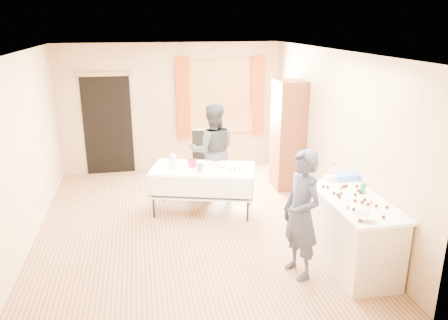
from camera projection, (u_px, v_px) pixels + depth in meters
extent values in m
cube|color=#9E7047|center=(190.00, 225.00, 6.75)|extent=(4.50, 5.50, 0.02)
cube|color=white|center=(185.00, 51.00, 5.95)|extent=(4.50, 5.50, 0.02)
cube|color=tan|center=(172.00, 108.00, 8.93)|extent=(4.50, 0.02, 2.60)
cube|color=tan|center=(224.00, 227.00, 3.77)|extent=(4.50, 0.02, 2.60)
cube|color=tan|center=(22.00, 152.00, 5.94)|extent=(0.02, 5.50, 2.60)
cube|color=tan|center=(333.00, 136.00, 6.77)|extent=(0.02, 5.50, 2.60)
cube|color=olive|center=(220.00, 97.00, 9.02)|extent=(1.32, 0.06, 1.52)
cube|color=white|center=(221.00, 97.00, 9.00)|extent=(1.20, 0.02, 1.40)
cube|color=#873612|center=(183.00, 99.00, 8.83)|extent=(0.28, 0.06, 1.65)
cube|color=#873612|center=(258.00, 96.00, 9.11)|extent=(0.28, 0.06, 1.65)
cube|color=black|center=(108.00, 125.00, 8.76)|extent=(0.95, 0.04, 2.00)
cube|color=olive|center=(104.00, 74.00, 8.42)|extent=(1.05, 0.06, 0.08)
cube|color=brown|center=(288.00, 135.00, 8.01)|extent=(0.50, 0.60, 2.00)
cube|color=beige|center=(352.00, 234.00, 5.51)|extent=(0.65, 1.43, 0.86)
cube|color=white|center=(356.00, 201.00, 5.37)|extent=(0.71, 1.49, 0.04)
cube|color=white|center=(203.00, 169.00, 7.02)|extent=(1.78, 1.24, 0.04)
cube|color=black|center=(204.00, 164.00, 8.08)|extent=(0.52, 0.52, 0.06)
cube|color=black|center=(204.00, 146.00, 8.18)|extent=(0.44, 0.13, 0.63)
imported|color=#262B41|center=(301.00, 215.00, 5.20)|extent=(0.79, 0.70, 1.60)
imported|color=black|center=(213.00, 151.00, 7.60)|extent=(0.93, 0.78, 1.68)
cylinder|color=#0F8132|center=(363.00, 189.00, 5.53)|extent=(0.08, 0.08, 0.12)
imported|color=white|center=(365.00, 217.00, 4.81)|extent=(0.36, 0.36, 0.05)
cube|color=white|center=(330.00, 179.00, 5.95)|extent=(0.17, 0.13, 0.08)
cube|color=#2E7BF1|center=(346.00, 177.00, 6.02)|extent=(0.30, 0.21, 0.08)
cylinder|color=silver|center=(173.00, 162.00, 6.94)|extent=(0.12, 0.12, 0.22)
imported|color=red|center=(192.00, 163.00, 7.05)|extent=(0.20, 0.20, 0.12)
imported|color=red|center=(200.00, 168.00, 6.84)|extent=(0.22, 0.22, 0.11)
imported|color=white|center=(221.00, 165.00, 7.06)|extent=(0.19, 0.19, 0.05)
cube|color=white|center=(235.00, 171.00, 6.84)|extent=(0.34, 0.32, 0.02)
imported|color=white|center=(171.00, 158.00, 7.23)|extent=(0.12, 0.12, 0.16)
sphere|color=#3F2314|center=(363.00, 190.00, 5.59)|extent=(0.04, 0.04, 0.04)
sphere|color=black|center=(354.00, 209.00, 5.03)|extent=(0.04, 0.04, 0.04)
sphere|color=black|center=(343.00, 186.00, 5.72)|extent=(0.04, 0.04, 0.04)
sphere|color=black|center=(362.00, 202.00, 5.22)|extent=(0.04, 0.04, 0.04)
sphere|color=black|center=(355.00, 201.00, 5.27)|extent=(0.04, 0.04, 0.04)
sphere|color=black|center=(376.00, 206.00, 5.12)|extent=(0.04, 0.04, 0.04)
sphere|color=#3F2314|center=(371.00, 202.00, 5.23)|extent=(0.04, 0.04, 0.04)
sphere|color=black|center=(339.00, 197.00, 5.38)|extent=(0.04, 0.04, 0.04)
sphere|color=black|center=(383.00, 217.00, 4.83)|extent=(0.04, 0.04, 0.04)
sphere|color=black|center=(357.00, 186.00, 5.73)|extent=(0.04, 0.04, 0.04)
sphere|color=black|center=(355.00, 195.00, 5.45)|extent=(0.04, 0.04, 0.04)
sphere|color=black|center=(364.00, 191.00, 5.56)|extent=(0.04, 0.04, 0.04)
sphere|color=#3F2314|center=(341.00, 188.00, 5.67)|extent=(0.04, 0.04, 0.04)
sphere|color=black|center=(324.00, 186.00, 5.72)|extent=(0.04, 0.04, 0.04)
sphere|color=black|center=(365.00, 200.00, 5.30)|extent=(0.04, 0.04, 0.04)
sphere|color=black|center=(360.00, 220.00, 4.75)|extent=(0.04, 0.04, 0.04)
sphere|color=black|center=(387.00, 207.00, 5.08)|extent=(0.04, 0.04, 0.04)
sphere|color=black|center=(338.00, 195.00, 5.44)|extent=(0.04, 0.04, 0.04)
sphere|color=#3F2314|center=(368.00, 212.00, 4.95)|extent=(0.04, 0.04, 0.04)
sphere|color=black|center=(368.00, 204.00, 5.16)|extent=(0.04, 0.04, 0.04)
sphere|color=black|center=(346.00, 185.00, 5.76)|extent=(0.04, 0.04, 0.04)
sphere|color=black|center=(334.00, 193.00, 5.50)|extent=(0.04, 0.04, 0.04)
sphere|color=black|center=(346.00, 186.00, 5.74)|extent=(0.04, 0.04, 0.04)
sphere|color=black|center=(360.00, 192.00, 5.52)|extent=(0.04, 0.04, 0.04)
sphere|color=#3F2314|center=(348.00, 207.00, 5.08)|extent=(0.04, 0.04, 0.04)
sphere|color=black|center=(341.00, 193.00, 5.49)|extent=(0.04, 0.04, 0.04)
sphere|color=black|center=(358.00, 190.00, 5.59)|extent=(0.04, 0.04, 0.04)
sphere|color=black|center=(328.00, 187.00, 5.70)|extent=(0.04, 0.04, 0.04)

